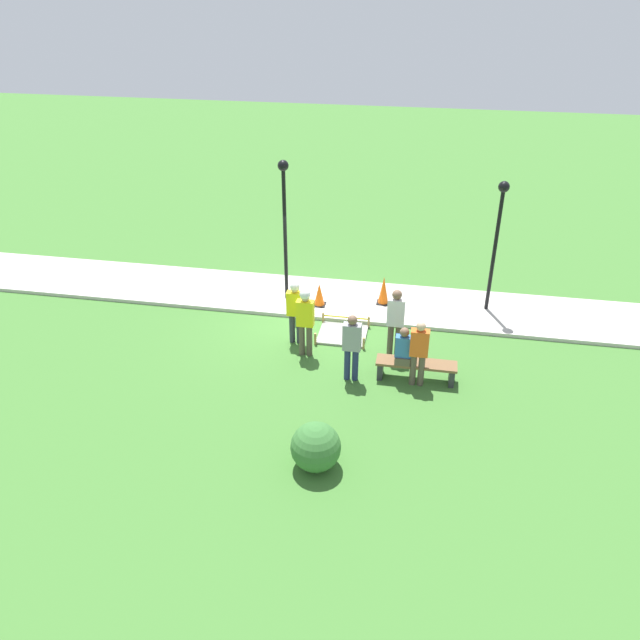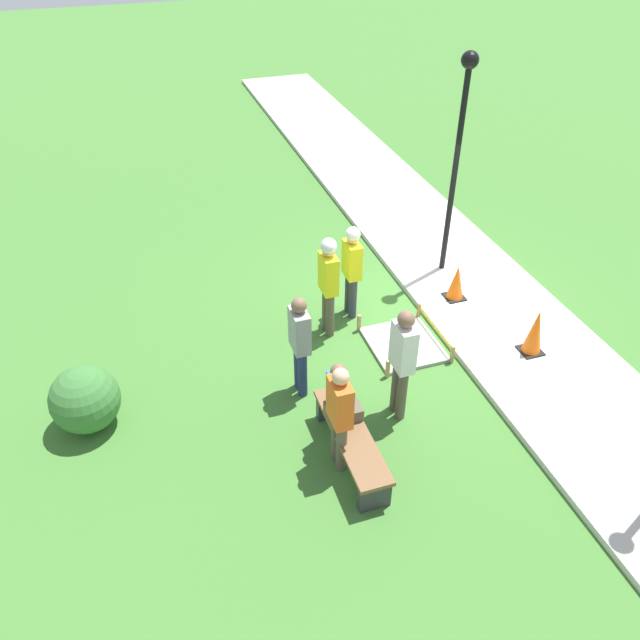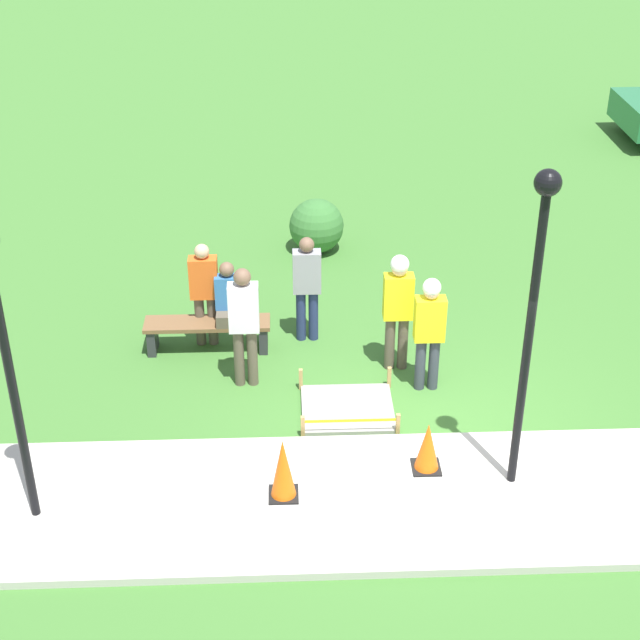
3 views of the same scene
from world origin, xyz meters
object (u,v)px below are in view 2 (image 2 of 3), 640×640
at_px(traffic_cone_far_patch, 456,282).
at_px(bystander_in_white_shirt, 300,341).
at_px(traffic_cone_near_patch, 535,332).
at_px(worker_supervisor, 352,265).
at_px(person_seated_on_bench, 340,397).
at_px(bystander_in_gray_shirt, 402,358).
at_px(bystander_in_orange_shirt, 340,413).
at_px(park_bench, 351,440).
at_px(worker_assistant, 328,279).
at_px(lamppost_near, 460,136).

xyz_separation_m(traffic_cone_far_patch, bystander_in_white_shirt, (-1.32, 3.20, 0.50)).
height_order(traffic_cone_near_patch, worker_supervisor, worker_supervisor).
relative_size(person_seated_on_bench, worker_supervisor, 0.54).
bearing_deg(bystander_in_gray_shirt, traffic_cone_near_patch, -78.92).
distance_m(bystander_in_orange_shirt, bystander_in_gray_shirt, 1.24).
bearing_deg(person_seated_on_bench, traffic_cone_near_patch, -77.79).
bearing_deg(park_bench, worker_assistant, -12.44).
distance_m(park_bench, bystander_in_white_shirt, 1.57).
bearing_deg(worker_assistant, lamppost_near, -67.71).
distance_m(traffic_cone_near_patch, bystander_in_gray_shirt, 2.57).
xyz_separation_m(worker_assistant, bystander_in_orange_shirt, (-2.66, 0.76, -0.14)).
bearing_deg(worker_supervisor, bystander_in_orange_shirt, 156.96).
bearing_deg(worker_supervisor, traffic_cone_far_patch, -97.58).
distance_m(bystander_in_orange_shirt, bystander_in_white_shirt, 1.46).
bearing_deg(park_bench, bystander_in_gray_shirt, -57.83).
bearing_deg(lamppost_near, traffic_cone_far_patch, 165.48).
distance_m(traffic_cone_far_patch, bystander_in_gray_shirt, 3.05).
bearing_deg(park_bench, bystander_in_white_shirt, 9.70).
bearing_deg(lamppost_near, bystander_in_gray_shirt, 143.85).
relative_size(worker_assistant, bystander_in_orange_shirt, 1.10).
bearing_deg(traffic_cone_near_patch, bystander_in_white_shirt, 84.08).
bearing_deg(traffic_cone_near_patch, lamppost_near, 3.77).
relative_size(park_bench, worker_assistant, 1.03).
bearing_deg(bystander_in_white_shirt, worker_assistant, -34.39).
distance_m(traffic_cone_far_patch, lamppost_near, 2.42).
xyz_separation_m(traffic_cone_far_patch, person_seated_on_bench, (-2.44, 3.00, 0.40)).
bearing_deg(traffic_cone_near_patch, bystander_in_orange_shirt, 106.88).
bearing_deg(bystander_in_white_shirt, park_bench, -170.30).
xyz_separation_m(traffic_cone_near_patch, bystander_in_orange_shirt, (-1.08, 3.56, 0.41)).
bearing_deg(person_seated_on_bench, lamppost_near, -43.73).
bearing_deg(person_seated_on_bench, bystander_in_gray_shirt, -74.92).
bearing_deg(bystander_in_white_shirt, person_seated_on_bench, -170.13).
relative_size(park_bench, person_seated_on_bench, 2.01).
height_order(park_bench, worker_assistant, worker_assistant).
relative_size(traffic_cone_far_patch, person_seated_on_bench, 0.72).
relative_size(worker_supervisor, worker_assistant, 0.95).
bearing_deg(traffic_cone_near_patch, worker_supervisor, 49.51).
relative_size(person_seated_on_bench, bystander_in_gray_shirt, 0.51).
relative_size(worker_supervisor, lamppost_near, 0.43).
xyz_separation_m(worker_supervisor, worker_assistant, (-0.36, 0.52, 0.06)).
bearing_deg(lamppost_near, worker_supervisor, 108.90).
xyz_separation_m(person_seated_on_bench, lamppost_near, (3.40, -3.25, 1.81)).
bearing_deg(bystander_in_gray_shirt, worker_assistant, 8.93).
height_order(person_seated_on_bench, lamppost_near, lamppost_near).
height_order(person_seated_on_bench, bystander_in_white_shirt, bystander_in_white_shirt).
bearing_deg(lamppost_near, person_seated_on_bench, 136.27).
height_order(traffic_cone_near_patch, bystander_in_orange_shirt, bystander_in_orange_shirt).
distance_m(worker_supervisor, bystander_in_orange_shirt, 3.28).
distance_m(park_bench, bystander_in_gray_shirt, 1.26).
xyz_separation_m(traffic_cone_near_patch, bystander_in_white_shirt, (0.38, 3.62, 0.43)).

